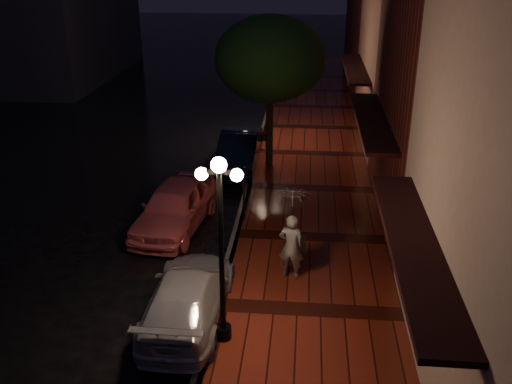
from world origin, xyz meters
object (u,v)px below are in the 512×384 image
at_px(silver_car, 188,297).
at_px(woman_with_umbrella, 292,220).
at_px(pink_car, 175,206).
at_px(street_tree, 270,61).
at_px(streetlamp_far, 269,86).
at_px(streetlamp_near, 221,242).
at_px(navy_car, 239,150).
at_px(parking_meter, 244,195).

distance_m(silver_car, woman_with_umbrella, 3.25).
bearing_deg(woman_with_umbrella, pink_car, -25.19).
height_order(street_tree, silver_car, street_tree).
bearing_deg(street_tree, streetlamp_far, 94.91).
distance_m(streetlamp_near, pink_car, 6.24).
distance_m(pink_car, navy_car, 5.67).
distance_m(pink_car, woman_with_umbrella, 4.75).
relative_size(pink_car, navy_car, 1.01).
bearing_deg(parking_meter, silver_car, -106.66).
bearing_deg(streetlamp_far, woman_with_umbrella, -82.90).
relative_size(street_tree, silver_car, 1.32).
xyz_separation_m(streetlamp_far, woman_with_umbrella, (1.40, -11.28, -0.79)).
bearing_deg(silver_car, pink_car, -73.42).
height_order(streetlamp_far, woman_with_umbrella, streetlamp_far).
bearing_deg(pink_car, navy_car, 84.04).
xyz_separation_m(pink_car, parking_meter, (2.11, 0.48, 0.25)).
bearing_deg(street_tree, streetlamp_near, -91.35).
bearing_deg(streetlamp_near, street_tree, 88.65).
relative_size(streetlamp_far, pink_car, 0.99).
height_order(silver_car, parking_meter, parking_meter).
bearing_deg(streetlamp_near, silver_car, 139.62).
bearing_deg(navy_car, woman_with_umbrella, -73.85).
height_order(streetlamp_near, streetlamp_far, same).
height_order(streetlamp_near, street_tree, street_tree).
bearing_deg(pink_car, silver_car, -65.81).
distance_m(streetlamp_near, street_tree, 11.12).
xyz_separation_m(street_tree, pink_car, (-2.57, -5.50, -3.50)).
bearing_deg(silver_car, parking_meter, -97.92).
height_order(streetlamp_far, street_tree, street_tree).
distance_m(streetlamp_far, parking_meter, 8.19).
bearing_deg(pink_car, street_tree, 72.91).
height_order(streetlamp_near, navy_car, streetlamp_near).
height_order(street_tree, parking_meter, street_tree).
relative_size(pink_car, woman_with_umbrella, 1.74).
distance_m(navy_car, parking_meter, 5.08).
relative_size(navy_car, silver_car, 0.98).
relative_size(street_tree, navy_car, 1.34).
bearing_deg(streetlamp_near, woman_with_umbrella, 62.73).
xyz_separation_m(navy_car, woman_with_umbrella, (2.35, -8.27, 1.09)).
xyz_separation_m(streetlamp_far, parking_meter, (-0.20, -8.03, -1.61)).
height_order(pink_car, parking_meter, parking_meter).
bearing_deg(street_tree, parking_meter, -95.22).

